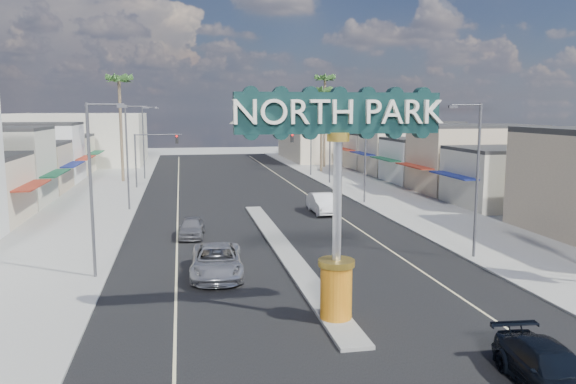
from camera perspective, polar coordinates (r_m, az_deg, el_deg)
name	(u,v)px	position (r m, az deg, el deg)	size (l,w,h in m)	color
ground	(251,207)	(50.46, -3.73, -1.49)	(160.00, 160.00, 0.00)	gray
road	(251,207)	(50.46, -3.74, -1.49)	(20.00, 120.00, 0.01)	black
median_island	(283,249)	(34.96, -0.47, -5.80)	(1.30, 30.00, 0.16)	gray
sidewalk_left	(88,211)	(50.70, -19.65, -1.85)	(8.00, 120.00, 0.12)	gray
sidewalk_right	(399,201)	(53.96, 11.19, -0.92)	(8.00, 120.00, 0.12)	gray
storefront_row_left	(5,164)	(65.11, -26.77, 2.52)	(12.00, 42.00, 6.00)	beige
storefront_row_right	(437,157)	(69.45, 14.92, 3.45)	(12.00, 42.00, 6.00)	#B7B29E
backdrop_far_left	(79,139)	(95.78, -20.45, 5.09)	(20.00, 20.00, 8.00)	#B7B29E
backdrop_far_right	(345,136)	(98.54, 5.78, 5.65)	(20.00, 20.00, 8.00)	beige
gateway_sign	(338,179)	(22.33, 5.07, 1.35)	(8.20, 1.50, 9.15)	#C5580F
traffic_signal_left	(152,150)	(63.56, -13.63, 4.21)	(5.09, 0.45, 6.00)	#47474C
traffic_signal_right	(315,147)	(65.29, 2.74, 4.55)	(5.09, 0.45, 6.00)	#47474C
streetlight_l_near	(94,181)	(29.87, -19.11, 1.04)	(2.03, 0.22, 9.00)	#47474C
streetlight_l_mid	(129,152)	(49.66, -15.85, 3.94)	(2.03, 0.22, 9.00)	#47474C
streetlight_l_far	(145,139)	(71.56, -14.35, 5.27)	(2.03, 0.22, 9.00)	#47474C
streetlight_r_near	(475,173)	(33.86, 18.46, 1.88)	(2.03, 0.22, 9.00)	#47474C
streetlight_r_mid	(364,149)	(52.15, 7.69, 4.38)	(2.03, 0.22, 9.00)	#47474C
streetlight_r_far	(310,137)	(73.31, 2.23, 5.59)	(2.03, 0.22, 9.00)	#47474C
palm_left_far	(119,85)	(69.74, -16.78, 10.39)	(2.60, 2.60, 13.10)	brown
palm_right_mid	(322,95)	(77.74, 3.45, 9.82)	(2.60, 2.60, 12.10)	brown
palm_right_far	(325,84)	(84.11, 3.78, 10.93)	(2.60, 2.60, 14.10)	brown
suv_left	(217,261)	(29.77, -7.26, -6.97)	(2.65, 5.76, 1.60)	#A5A5AA
suv_right	(551,370)	(19.87, 25.12, -16.03)	(1.97, 4.84, 1.41)	black
car_parked_left	(192,227)	(38.90, -9.75, -3.54)	(1.63, 4.04, 1.38)	slate
car_parked_right	(323,203)	(47.18, 3.55, -1.16)	(1.75, 5.03, 1.66)	white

